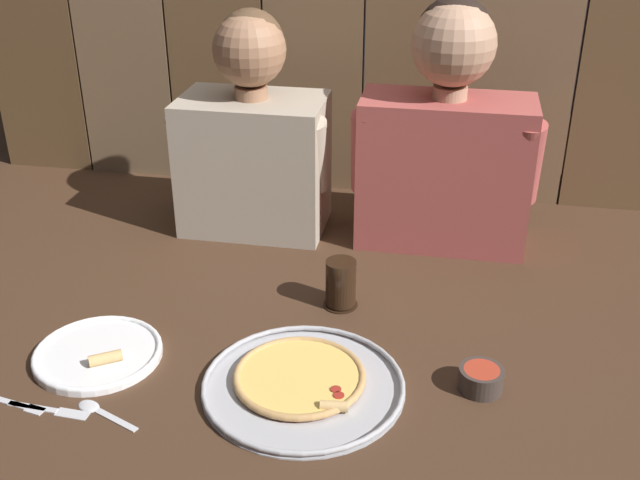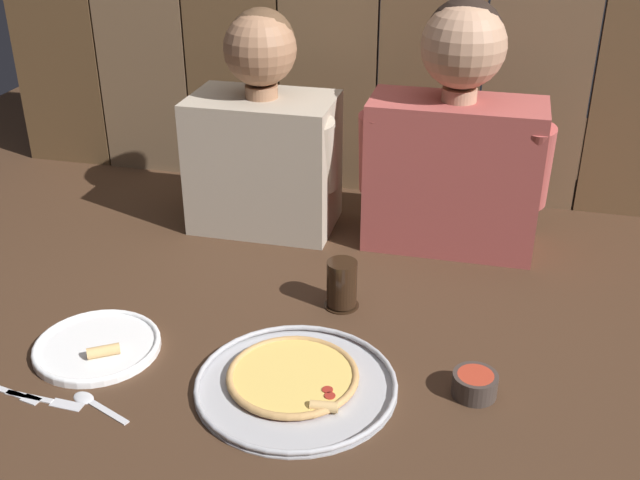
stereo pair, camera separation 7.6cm
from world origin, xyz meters
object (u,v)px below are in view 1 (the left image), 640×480
at_px(drinking_glass, 341,284).
at_px(diner_right, 447,135).
at_px(pizza_tray, 302,382).
at_px(dipping_bowl, 481,378).
at_px(dinner_plate, 98,353).
at_px(diner_left, 253,136).

height_order(drinking_glass, diner_right, diner_right).
height_order(pizza_tray, dipping_bowl, dipping_bowl).
bearing_deg(diner_right, dinner_plate, -135.20).
bearing_deg(dipping_bowl, diner_left, 134.54).
bearing_deg(dipping_bowl, pizza_tray, -170.71).
xyz_separation_m(dinner_plate, drinking_glass, (0.43, 0.27, 0.04)).
relative_size(dinner_plate, diner_right, 0.42).
bearing_deg(pizza_tray, dinner_plate, 177.84).
xyz_separation_m(pizza_tray, drinking_glass, (0.02, 0.29, 0.04)).
relative_size(dinner_plate, dipping_bowl, 3.02).
height_order(dipping_bowl, diner_right, diner_right).
distance_m(drinking_glass, dipping_bowl, 0.38).
xyz_separation_m(dinner_plate, diner_left, (0.15, 0.62, 0.24)).
xyz_separation_m(pizza_tray, dinner_plate, (-0.41, 0.02, -0.00)).
height_order(diner_left, diner_right, diner_right).
distance_m(drinking_glass, diner_left, 0.49).
relative_size(dinner_plate, diner_left, 0.45).
xyz_separation_m(pizza_tray, diner_left, (-0.25, 0.64, 0.23)).
height_order(drinking_glass, diner_left, diner_left).
xyz_separation_m(dipping_bowl, diner_right, (-0.10, 0.59, 0.25)).
relative_size(dipping_bowl, diner_right, 0.14).
distance_m(dipping_bowl, diner_right, 0.65).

